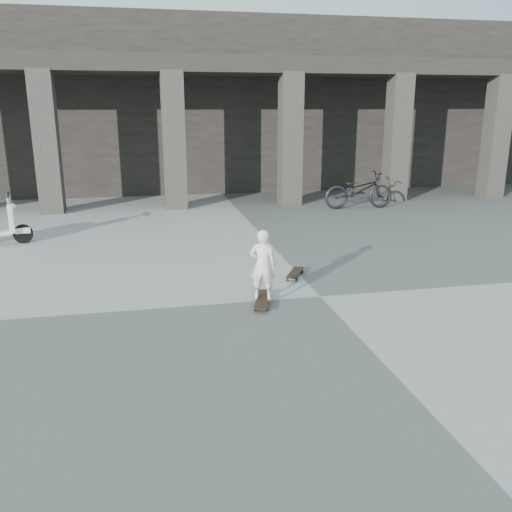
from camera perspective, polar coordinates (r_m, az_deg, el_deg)
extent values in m
plane|color=#4F4F4D|center=(8.99, 6.78, -4.26)|extent=(90.00, 90.00, 0.00)
cube|color=black|center=(22.17, -4.88, 15.46)|extent=(28.00, 6.00, 6.00)
cube|color=black|center=(17.85, -3.11, 19.32)|extent=(28.00, 2.80, 0.50)
cube|color=#2B2924|center=(16.73, -21.17, 11.03)|extent=(0.65, 0.65, 4.00)
cube|color=#2B2924|center=(16.56, -8.64, 11.85)|extent=(0.65, 0.65, 4.00)
cube|color=#2B2924|center=(17.14, 3.62, 12.11)|extent=(0.65, 0.65, 4.00)
cube|color=#2B2924|center=(18.42, 14.64, 11.89)|extent=(0.65, 0.65, 4.00)
cube|color=#2B2924|center=(20.24, 23.93, 11.37)|extent=(0.65, 0.65, 4.00)
cube|color=black|center=(8.58, 0.69, -4.55)|extent=(0.44, 0.91, 0.02)
cube|color=#B2B2B7|center=(8.89, 0.82, -4.09)|extent=(0.19, 0.10, 0.03)
cube|color=#B2B2B7|center=(8.31, 0.55, -5.53)|extent=(0.19, 0.10, 0.03)
cylinder|color=black|center=(8.90, 0.22, -4.13)|extent=(0.05, 0.07, 0.07)
cylinder|color=black|center=(8.89, 1.41, -4.16)|extent=(0.05, 0.07, 0.07)
cylinder|color=black|center=(8.32, -0.09, -5.57)|extent=(0.05, 0.07, 0.07)
cylinder|color=black|center=(8.31, 1.19, -5.61)|extent=(0.05, 0.07, 0.07)
cube|color=black|center=(9.94, 4.13, -1.76)|extent=(0.51, 0.73, 0.02)
cube|color=#B2B2B7|center=(10.19, 4.44, -1.54)|extent=(0.17, 0.12, 0.03)
cube|color=#B2B2B7|center=(9.71, 3.80, -2.40)|extent=(0.17, 0.12, 0.03)
cylinder|color=black|center=(10.21, 3.98, -1.55)|extent=(0.05, 0.07, 0.06)
cylinder|color=black|center=(10.18, 4.89, -1.63)|extent=(0.05, 0.07, 0.06)
cylinder|color=black|center=(9.73, 3.33, -2.41)|extent=(0.05, 0.07, 0.06)
cylinder|color=black|center=(9.70, 4.28, -2.49)|extent=(0.05, 0.07, 0.06)
imported|color=silver|center=(8.41, 0.70, -0.92)|extent=(0.47, 0.39, 1.12)
cylinder|color=black|center=(13.40, -23.31, 2.16)|extent=(0.44, 0.19, 0.43)
cube|color=silver|center=(13.33, -24.39, 3.62)|extent=(0.18, 0.38, 0.62)
cube|color=silver|center=(13.39, -23.35, 2.51)|extent=(0.34, 0.21, 0.13)
cylinder|color=#B2B2B7|center=(13.27, -24.58, 5.29)|extent=(0.11, 0.11, 0.32)
cylinder|color=black|center=(13.25, -24.65, 5.88)|extent=(0.17, 0.54, 0.06)
sphere|color=white|center=(13.29, -24.25, 4.78)|extent=(0.13, 0.13, 0.13)
imported|color=black|center=(16.76, 10.77, 6.81)|extent=(2.13, 0.82, 1.11)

